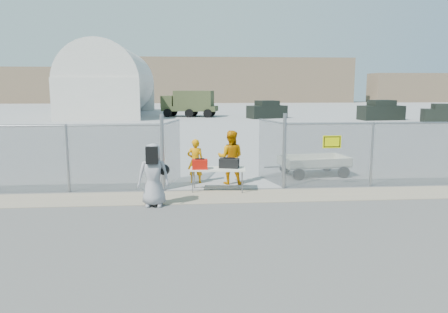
{
  "coord_description": "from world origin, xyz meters",
  "views": [
    {
      "loc": [
        -1.15,
        -12.05,
        3.39
      ],
      "look_at": [
        0.0,
        2.0,
        1.1
      ],
      "focal_mm": 35.0,
      "sensor_mm": 36.0,
      "label": 1
    }
  ],
  "objects": [
    {
      "name": "distant_hills",
      "position": [
        5.0,
        78.0,
        4.5
      ],
      "size": [
        140.0,
        6.0,
        9.0
      ],
      "primitive_type": null,
      "color": "#7F684F",
      "rests_on": "ground"
    },
    {
      "name": "security_worker_right",
      "position": [
        0.3,
        2.8,
        0.94
      ],
      "size": [
        1.03,
        0.87,
        1.88
      ],
      "primitive_type": "imported",
      "rotation": [
        0.0,
        0.0,
        2.95
      ],
      "color": "orange",
      "rests_on": "ground"
    },
    {
      "name": "visitor",
      "position": [
        -2.16,
        0.14,
        0.9
      ],
      "size": [
        0.9,
        0.61,
        1.8
      ],
      "primitive_type": "imported",
      "rotation": [
        0.0,
        0.0,
        -0.04
      ],
      "color": "gray",
      "rests_on": "ground"
    },
    {
      "name": "dirt_strip",
      "position": [
        0.0,
        1.0,
        0.01
      ],
      "size": [
        44.0,
        1.6,
        0.01
      ],
      "primitive_type": "cube",
      "color": "gray",
      "rests_on": "ground"
    },
    {
      "name": "security_worker_left",
      "position": [
        -0.92,
        3.04,
        0.78
      ],
      "size": [
        0.58,
        0.4,
        1.56
      ],
      "primitive_type": "imported",
      "rotation": [
        0.0,
        0.0,
        3.1
      ],
      "color": "orange",
      "rests_on": "ground"
    },
    {
      "name": "parked_vehicle_near",
      "position": [
        7.13,
        33.58,
        0.91
      ],
      "size": [
        4.4,
        3.09,
        1.82
      ],
      "primitive_type": null,
      "rotation": [
        0.0,
        0.0,
        0.35
      ],
      "color": "black",
      "rests_on": "ground"
    },
    {
      "name": "military_truck",
      "position": [
        -0.97,
        36.5,
        1.43
      ],
      "size": [
        6.35,
        3.53,
        2.86
      ],
      "primitive_type": null,
      "rotation": [
        0.0,
        0.0,
        -0.23
      ],
      "color": "#3D4626",
      "rests_on": "ground"
    },
    {
      "name": "utility_trailer",
      "position": [
        3.6,
        3.97,
        0.39
      ],
      "size": [
        3.44,
        2.09,
        0.79
      ],
      "primitive_type": null,
      "rotation": [
        0.0,
        0.0,
        0.13
      ],
      "color": "silver",
      "rests_on": "ground"
    },
    {
      "name": "chain_link_fence",
      "position": [
        0.0,
        2.0,
        1.1
      ],
      "size": [
        40.0,
        0.2,
        2.2
      ],
      "primitive_type": null,
      "color": "gray",
      "rests_on": "ground"
    },
    {
      "name": "folding_table",
      "position": [
        -0.22,
        1.78,
        0.38
      ],
      "size": [
        1.85,
        0.93,
        0.75
      ],
      "primitive_type": null,
      "rotation": [
        0.0,
        0.0,
        -0.11
      ],
      "color": "silver",
      "rests_on": "ground"
    },
    {
      "name": "parked_vehicle_far",
      "position": [
        22.69,
        27.02,
        0.85
      ],
      "size": [
        4.07,
        2.63,
        1.7
      ],
      "primitive_type": null,
      "rotation": [
        0.0,
        0.0,
        -0.27
      ],
      "color": "black",
      "rests_on": "ground"
    },
    {
      "name": "orange_bag",
      "position": [
        -0.8,
        1.7,
        0.91
      ],
      "size": [
        0.5,
        0.33,
        0.31
      ],
      "primitive_type": "cube",
      "rotation": [
        0.0,
        0.0,
        -0.01
      ],
      "color": "red",
      "rests_on": "folding_table"
    },
    {
      "name": "black_duffel",
      "position": [
        0.15,
        1.83,
        0.91
      ],
      "size": [
        0.7,
        0.51,
        0.3
      ],
      "primitive_type": "cube",
      "rotation": [
        0.0,
        0.0,
        -0.26
      ],
      "color": "black",
      "rests_on": "folding_table"
    },
    {
      "name": "tarmac_inside",
      "position": [
        0.0,
        42.0,
        0.01
      ],
      "size": [
        160.0,
        80.0,
        0.01
      ],
      "primitive_type": "cube",
      "color": "gray",
      "rests_on": "ground"
    },
    {
      "name": "parked_vehicle_mid",
      "position": [
        18.12,
        30.37,
        0.97
      ],
      "size": [
        4.49,
        2.41,
        1.94
      ],
      "primitive_type": null,
      "rotation": [
        0.0,
        0.0,
        0.11
      ],
      "color": "black",
      "rests_on": "ground"
    },
    {
      "name": "ground",
      "position": [
        0.0,
        0.0,
        0.0
      ],
      "size": [
        160.0,
        160.0,
        0.0
      ],
      "primitive_type": "plane",
      "color": "#525252"
    },
    {
      "name": "quonset_hangar",
      "position": [
        -10.0,
        40.0,
        4.0
      ],
      "size": [
        9.0,
        18.0,
        8.0
      ],
      "primitive_type": null,
      "color": "silver",
      "rests_on": "ground"
    }
  ]
}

